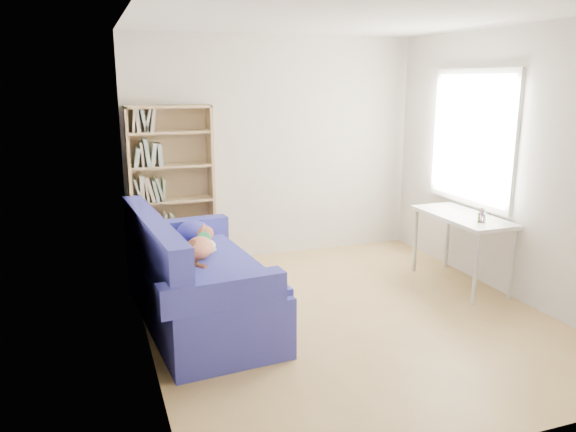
% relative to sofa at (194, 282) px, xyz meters
% --- Properties ---
extents(ground, '(4.00, 4.00, 0.00)m').
position_rel_sofa_xyz_m(ground, '(1.31, -0.33, -0.37)').
color(ground, '#A6824B').
rests_on(ground, ground).
extents(room_shell, '(3.54, 4.04, 2.62)m').
position_rel_sofa_xyz_m(room_shell, '(1.40, -0.29, 1.27)').
color(room_shell, silver).
rests_on(room_shell, ground).
extents(sofa, '(1.11, 2.07, 0.98)m').
position_rel_sofa_xyz_m(sofa, '(0.00, 0.00, 0.00)').
color(sofa, navy).
rests_on(sofa, ground).
extents(bookshelf, '(0.92, 0.29, 1.83)m').
position_rel_sofa_xyz_m(bookshelf, '(0.05, 1.51, 0.48)').
color(bookshelf, tan).
rests_on(bookshelf, ground).
extents(desk, '(0.52, 1.14, 0.75)m').
position_rel_sofa_xyz_m(desk, '(2.77, -0.01, 0.30)').
color(desk, white).
rests_on(desk, ground).
extents(pen_cup, '(0.08, 0.08, 0.15)m').
position_rel_sofa_xyz_m(pen_cup, '(2.75, -0.32, 0.44)').
color(pen_cup, white).
rests_on(pen_cup, desk).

